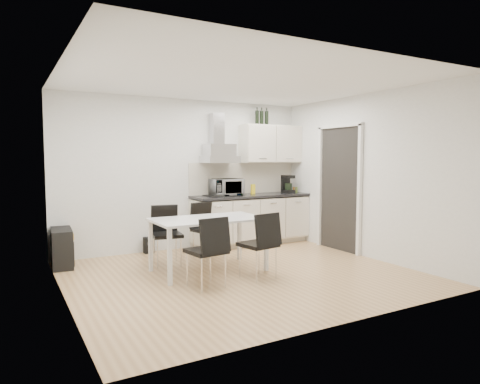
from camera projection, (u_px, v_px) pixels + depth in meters
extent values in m
plane|color=tan|center=(242.00, 274.00, 5.84)|extent=(4.50, 4.50, 0.00)
cube|color=white|center=(186.00, 174.00, 7.47)|extent=(4.50, 0.10, 2.60)
cube|color=white|center=(347.00, 189.00, 3.99)|extent=(4.50, 0.10, 2.60)
cube|color=white|center=(62.00, 184.00, 4.64)|extent=(0.10, 4.00, 2.60)
cube|color=white|center=(364.00, 176.00, 6.83)|extent=(0.10, 4.00, 2.60)
plane|color=white|center=(242.00, 81.00, 5.63)|extent=(4.50, 4.50, 0.00)
cube|color=white|center=(339.00, 189.00, 7.31)|extent=(0.08, 1.04, 2.10)
cube|color=beige|center=(250.00, 241.00, 7.91)|extent=(2.16, 0.52, 0.10)
cube|color=white|center=(251.00, 218.00, 7.84)|extent=(2.20, 0.60, 0.76)
cube|color=black|center=(251.00, 196.00, 7.79)|extent=(2.22, 0.64, 0.04)
cube|color=beige|center=(243.00, 178.00, 8.03)|extent=(2.20, 0.02, 0.58)
cube|color=white|center=(270.00, 144.00, 8.08)|extent=(1.20, 0.35, 0.70)
cube|color=silver|center=(220.00, 154.00, 7.52)|extent=(0.60, 0.46, 0.30)
cube|color=silver|center=(217.00, 129.00, 7.58)|extent=(0.22, 0.20, 0.55)
imported|color=silver|center=(226.00, 185.00, 7.52)|extent=(0.55, 0.32, 0.37)
cube|color=yellow|center=(253.00, 189.00, 7.93)|extent=(0.08, 0.04, 0.18)
cylinder|color=brown|center=(294.00, 190.00, 8.21)|extent=(0.04, 0.04, 0.11)
cylinder|color=#4C6626|center=(296.00, 190.00, 8.24)|extent=(0.04, 0.04, 0.11)
cylinder|color=black|center=(257.00, 116.00, 7.89)|extent=(0.07, 0.07, 0.32)
cylinder|color=black|center=(262.00, 116.00, 7.94)|extent=(0.07, 0.07, 0.32)
cylinder|color=black|center=(267.00, 117.00, 8.00)|extent=(0.07, 0.07, 0.32)
cube|color=white|center=(208.00, 219.00, 5.95)|extent=(1.53, 0.88, 0.03)
cube|color=white|center=(170.00, 257.00, 5.30)|extent=(0.05, 0.05, 0.72)
cube|color=white|center=(266.00, 245.00, 5.99)|extent=(0.05, 0.05, 0.72)
cube|color=white|center=(151.00, 246.00, 5.97)|extent=(0.05, 0.05, 0.72)
cube|color=white|center=(239.00, 237.00, 6.66)|extent=(0.05, 0.05, 0.72)
cube|color=black|center=(62.00, 248.00, 6.23)|extent=(0.32, 0.68, 0.55)
cube|color=gold|center=(72.00, 233.00, 6.29)|extent=(0.05, 0.60, 0.09)
cube|color=black|center=(149.00, 245.00, 7.13)|extent=(0.16, 0.15, 0.27)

